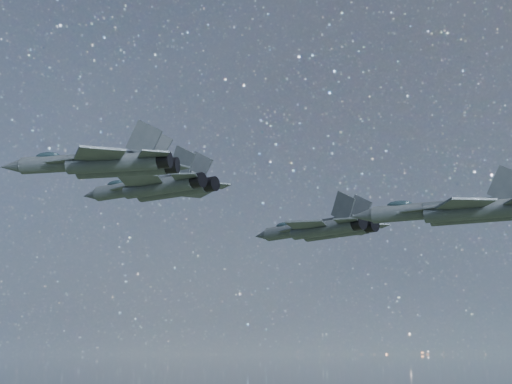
% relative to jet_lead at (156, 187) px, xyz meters
% --- Properties ---
extents(jet_lead, '(20.01, 13.89, 5.03)m').
position_rel_jet_lead_xyz_m(jet_lead, '(0.00, 0.00, 0.00)').
color(jet_lead, '#31393E').
extents(jet_left, '(19.41, 12.90, 4.93)m').
position_rel_jet_lead_xyz_m(jet_left, '(14.05, 14.35, -3.58)').
color(jet_left, '#31393E').
extents(jet_right, '(16.19, 11.09, 4.06)m').
position_rel_jet_lead_xyz_m(jet_right, '(9.21, -22.09, -3.18)').
color(jet_right, '#31393E').
extents(jet_slot, '(19.05, 13.57, 4.86)m').
position_rel_jet_lead_xyz_m(jet_slot, '(32.81, 2.46, -4.84)').
color(jet_slot, '#31393E').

